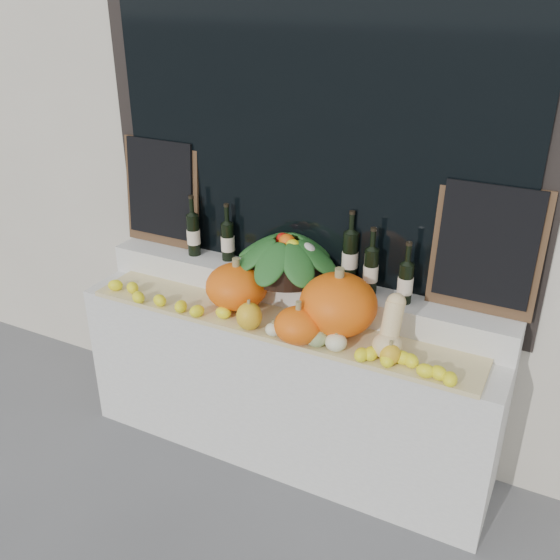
% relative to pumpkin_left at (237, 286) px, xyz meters
% --- Properties ---
extents(storefront_facade, '(7.00, 0.94, 4.50)m').
position_rel_pumpkin_left_xyz_m(storefront_facade, '(0.26, 0.79, 1.22)').
color(storefront_facade, beige).
rests_on(storefront_facade, ground).
extents(display_sill, '(2.30, 0.55, 0.88)m').
position_rel_pumpkin_left_xyz_m(display_sill, '(0.26, 0.07, -0.58)').
color(display_sill, silver).
rests_on(display_sill, ground).
extents(rear_tier, '(2.30, 0.25, 0.16)m').
position_rel_pumpkin_left_xyz_m(rear_tier, '(0.26, 0.22, -0.06)').
color(rear_tier, silver).
rests_on(rear_tier, display_sill).
extents(straw_bedding, '(2.10, 0.32, 0.02)m').
position_rel_pumpkin_left_xyz_m(straw_bedding, '(0.26, -0.06, -0.13)').
color(straw_bedding, tan).
rests_on(straw_bedding, display_sill).
extents(pumpkin_left, '(0.42, 0.42, 0.24)m').
position_rel_pumpkin_left_xyz_m(pumpkin_left, '(0.00, 0.00, 0.00)').
color(pumpkin_left, orange).
rests_on(pumpkin_left, straw_bedding).
extents(pumpkin_right, '(0.49, 0.49, 0.30)m').
position_rel_pumpkin_left_xyz_m(pumpkin_right, '(0.57, -0.01, 0.03)').
color(pumpkin_right, orange).
rests_on(pumpkin_right, straw_bedding).
extents(pumpkin_center, '(0.28, 0.28, 0.18)m').
position_rel_pumpkin_left_xyz_m(pumpkin_center, '(0.44, -0.17, -0.03)').
color(pumpkin_center, orange).
rests_on(pumpkin_center, straw_bedding).
extents(butternut_squash, '(0.14, 0.20, 0.29)m').
position_rel_pumpkin_left_xyz_m(butternut_squash, '(0.86, -0.08, 0.01)').
color(butternut_squash, '#EDCB8B').
rests_on(butternut_squash, straw_bedding).
extents(decorative_gourds, '(0.83, 0.13, 0.16)m').
position_rel_pumpkin_left_xyz_m(decorative_gourds, '(0.40, -0.17, -0.06)').
color(decorative_gourds, '#3C6A1F').
rests_on(decorative_gourds, straw_bedding).
extents(lemon_heap, '(2.20, 0.16, 0.06)m').
position_rel_pumpkin_left_xyz_m(lemon_heap, '(0.26, -0.17, -0.09)').
color(lemon_heap, '#FFF81A').
rests_on(lemon_heap, straw_bedding).
extents(produce_bowl, '(0.62, 0.62, 0.25)m').
position_rel_pumpkin_left_xyz_m(produce_bowl, '(0.19, 0.20, 0.14)').
color(produce_bowl, black).
rests_on(produce_bowl, rear_tier).
extents(wine_bottle_far_left, '(0.08, 0.08, 0.35)m').
position_rel_pumpkin_left_xyz_m(wine_bottle_far_left, '(-0.41, 0.22, 0.14)').
color(wine_bottle_far_left, black).
rests_on(wine_bottle_far_left, rear_tier).
extents(wine_bottle_near_left, '(0.08, 0.08, 0.33)m').
position_rel_pumpkin_left_xyz_m(wine_bottle_near_left, '(-0.20, 0.25, 0.13)').
color(wine_bottle_near_left, black).
rests_on(wine_bottle_near_left, rear_tier).
extents(wine_bottle_tall, '(0.08, 0.08, 0.39)m').
position_rel_pumpkin_left_xyz_m(wine_bottle_tall, '(0.52, 0.28, 0.16)').
color(wine_bottle_tall, black).
rests_on(wine_bottle_tall, rear_tier).
extents(wine_bottle_near_right, '(0.08, 0.08, 0.35)m').
position_rel_pumpkin_left_xyz_m(wine_bottle_near_right, '(0.65, 0.22, 0.14)').
color(wine_bottle_near_right, black).
rests_on(wine_bottle_near_right, rear_tier).
extents(wine_bottle_far_right, '(0.08, 0.08, 0.32)m').
position_rel_pumpkin_left_xyz_m(wine_bottle_far_right, '(0.84, 0.20, 0.12)').
color(wine_bottle_far_right, black).
rests_on(wine_bottle_far_right, rear_tier).
extents(chalkboard_left, '(0.50, 0.08, 0.62)m').
position_rel_pumpkin_left_xyz_m(chalkboard_left, '(-0.66, 0.28, 0.34)').
color(chalkboard_left, '#4C331E').
rests_on(chalkboard_left, rear_tier).
extents(chalkboard_right, '(0.50, 0.08, 0.62)m').
position_rel_pumpkin_left_xyz_m(chalkboard_right, '(1.18, 0.28, 0.34)').
color(chalkboard_right, '#4C331E').
rests_on(chalkboard_right, rear_tier).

